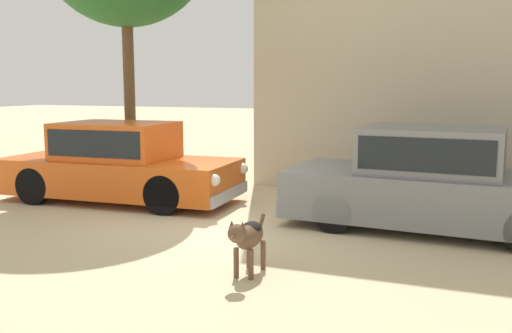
% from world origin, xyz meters
% --- Properties ---
extents(ground_plane, '(80.00, 80.00, 0.00)m').
position_xyz_m(ground_plane, '(0.00, 0.00, 0.00)').
color(ground_plane, '#CCB78E').
extents(parked_sedan_nearest, '(4.56, 1.96, 1.46)m').
position_xyz_m(parked_sedan_nearest, '(-2.41, 0.91, 0.71)').
color(parked_sedan_nearest, '#D15619').
rests_on(parked_sedan_nearest, ground_plane).
extents(parked_sedan_second, '(4.51, 2.08, 1.52)m').
position_xyz_m(parked_sedan_second, '(3.15, 0.90, 0.75)').
color(parked_sedan_second, slate).
rests_on(parked_sedan_second, ground_plane).
extents(stray_dog_spotted, '(0.24, 0.99, 0.70)m').
position_xyz_m(stray_dog_spotted, '(1.40, -2.03, 0.46)').
color(stray_dog_spotted, brown).
rests_on(stray_dog_spotted, ground_plane).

